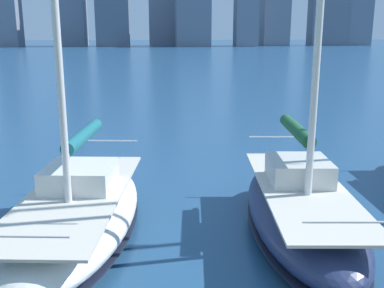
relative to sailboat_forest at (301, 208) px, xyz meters
The scene contains 2 objects.
sailboat_forest is the anchor object (origin of this frame).
sailboat_teal 5.37m from the sailboat_forest, ahead, with size 3.54×7.57×11.92m.
Camera 1 is at (1.10, 4.25, 4.83)m, focal length 42.00 mm.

